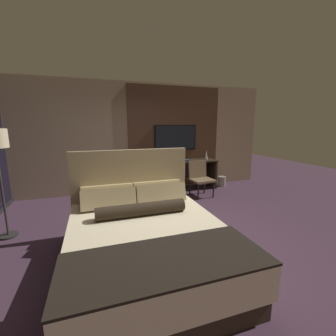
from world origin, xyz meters
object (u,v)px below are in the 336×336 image
at_px(desk, 178,170).
at_px(vase_short, 206,155).
at_px(bed, 146,238).
at_px(waste_bin, 222,181).
at_px(vase_tall, 153,157).
at_px(tv, 176,137).
at_px(book, 185,160).
at_px(desk_chair, 200,176).

xyz_separation_m(desk, vase_short, (0.83, 0.00, 0.37)).
relative_size(bed, waste_bin, 8.01).
distance_m(vase_tall, waste_bin, 2.17).
bearing_deg(vase_short, waste_bin, -10.45).
relative_size(desk, tv, 1.73).
bearing_deg(vase_short, desk, -179.90).
distance_m(tv, waste_bin, 1.84).
xyz_separation_m(tv, book, (0.15, -0.31, -0.59)).
bearing_deg(waste_bin, tv, 166.33).
xyz_separation_m(bed, tv, (1.59, 3.25, 1.05)).
distance_m(vase_short, waste_bin, 0.92).
bearing_deg(bed, book, 59.27).
bearing_deg(vase_short, tv, 164.52).
bearing_deg(waste_bin, book, 179.51).
bearing_deg(waste_bin, bed, -134.74).
distance_m(vase_tall, book, 0.88).
height_order(bed, book, bed).
distance_m(desk, vase_tall, 0.81).
bearing_deg(vase_tall, bed, -106.60).
xyz_separation_m(tv, vase_short, (0.83, -0.23, -0.48)).
height_order(vase_tall, book, vase_tall).
relative_size(desk, book, 8.09).
distance_m(desk_chair, waste_bin, 1.21).
relative_size(bed, desk_chair, 2.60).
bearing_deg(bed, tv, 63.87).
height_order(desk_chair, waste_bin, desk_chair).
height_order(bed, tv, tv).
relative_size(desk_chair, waste_bin, 3.08).
bearing_deg(bed, waste_bin, 45.26).
bearing_deg(vase_short, bed, -128.79).
xyz_separation_m(desk, desk_chair, (0.31, -0.66, -0.04)).
distance_m(book, waste_bin, 1.34).
distance_m(desk_chair, book, 0.68).
bearing_deg(book, vase_short, 6.59).
relative_size(desk_chair, vase_short, 3.43).
distance_m(vase_tall, vase_short, 1.54).
distance_m(vase_short, book, 0.69).
distance_m(desk, book, 0.31).
xyz_separation_m(tv, waste_bin, (1.31, -0.32, -1.26)).
bearing_deg(bed, vase_short, 51.21).
distance_m(desk, vase_short, 0.91).
height_order(desk_chair, vase_tall, vase_tall).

